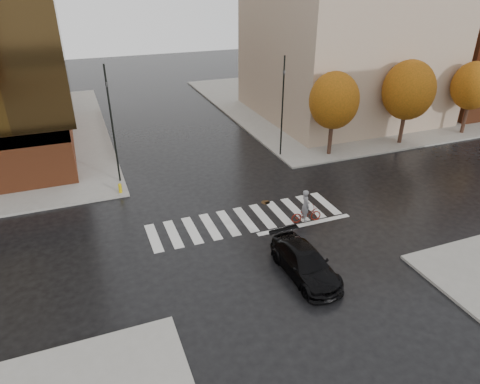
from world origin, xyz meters
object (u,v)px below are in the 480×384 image
(cyclist, at_px, (306,211))
(traffic_light_ne, at_px, (283,100))
(sedan, at_px, (305,263))
(traffic_light_nw, at_px, (111,117))
(fire_hydrant, at_px, (120,187))

(cyclist, height_order, traffic_light_ne, traffic_light_ne)
(sedan, xyz_separation_m, traffic_light_nw, (-7.02, 13.73, 4.09))
(cyclist, xyz_separation_m, fire_hydrant, (-9.70, 7.50, -0.20))
(traffic_light_ne, relative_size, fire_hydrant, 11.54)
(sedan, relative_size, cyclist, 2.28)
(sedan, relative_size, fire_hydrant, 7.14)
(sedan, bearing_deg, traffic_light_ne, 66.82)
(traffic_light_ne, distance_m, fire_hydrant, 13.60)
(cyclist, distance_m, traffic_light_ne, 10.87)
(sedan, xyz_separation_m, cyclist, (2.48, 4.36, 0.02))
(traffic_light_nw, height_order, traffic_light_ne, traffic_light_nw)
(sedan, distance_m, traffic_light_nw, 15.95)
(traffic_light_nw, bearing_deg, cyclist, 45.02)
(traffic_light_nw, distance_m, fire_hydrant, 4.66)
(traffic_light_ne, bearing_deg, cyclist, 88.15)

